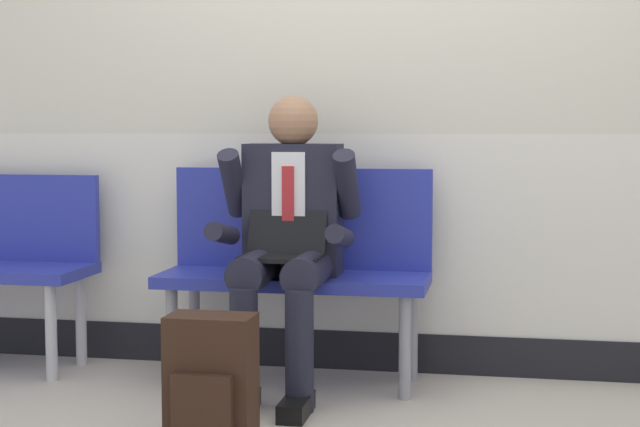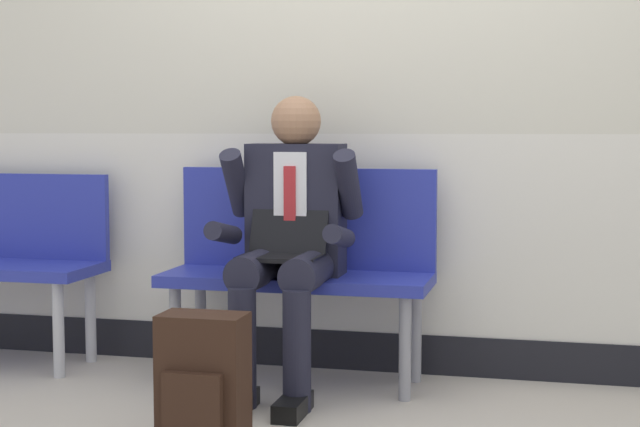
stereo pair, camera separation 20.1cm
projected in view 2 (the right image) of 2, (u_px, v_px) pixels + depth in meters
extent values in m
plane|color=#B2A899|center=(347.00, 413.00, 3.74)|extent=(18.00, 18.00, 0.00)
cube|color=silver|center=(382.00, 233.00, 4.39)|extent=(6.89, 0.12, 0.89)
cube|color=black|center=(381.00, 349.00, 4.44)|extent=(6.89, 0.14, 0.18)
cube|color=#28339E|center=(296.00, 280.00, 4.14)|extent=(1.14, 0.42, 0.05)
cube|color=#28339E|center=(307.00, 218.00, 4.29)|extent=(1.14, 0.04, 0.44)
cylinder|color=gray|center=(176.00, 336.00, 4.13)|extent=(0.05, 0.05, 0.42)
cylinder|color=gray|center=(201.00, 322.00, 4.42)|extent=(0.05, 0.05, 0.42)
cylinder|color=gray|center=(405.00, 348.00, 3.90)|extent=(0.05, 0.05, 0.42)
cylinder|color=gray|center=(416.00, 333.00, 4.19)|extent=(0.05, 0.05, 0.42)
cylinder|color=#B7B7BC|center=(58.00, 330.00, 4.26)|extent=(0.05, 0.05, 0.42)
cylinder|color=#B7B7BC|center=(90.00, 317.00, 4.55)|extent=(0.05, 0.05, 0.42)
cylinder|color=#1E1E2D|center=(257.00, 269.00, 3.96)|extent=(0.15, 0.40, 0.15)
cylinder|color=#1E1E2D|center=(242.00, 348.00, 3.80)|extent=(0.11, 0.11, 0.47)
cube|color=black|center=(238.00, 403.00, 3.76)|extent=(0.10, 0.26, 0.07)
cylinder|color=#1E1E2D|center=(309.00, 271.00, 3.90)|extent=(0.15, 0.40, 0.15)
cylinder|color=#1E1E2D|center=(297.00, 351.00, 3.74)|extent=(0.11, 0.11, 0.47)
cube|color=black|center=(293.00, 407.00, 3.70)|extent=(0.10, 0.26, 0.07)
cube|color=#1E1E2D|center=(296.00, 209.00, 4.11)|extent=(0.40, 0.18, 0.55)
cube|color=silver|center=(290.00, 199.00, 4.02)|extent=(0.14, 0.01, 0.39)
cube|color=#B22328|center=(290.00, 206.00, 4.01)|extent=(0.05, 0.01, 0.33)
sphere|color=#9E7051|center=(296.00, 121.00, 4.08)|extent=(0.21, 0.21, 0.21)
cylinder|color=#1E1E2D|center=(237.00, 183.00, 4.09)|extent=(0.09, 0.25, 0.30)
cylinder|color=#1E1E2D|center=(223.00, 233.00, 3.94)|extent=(0.08, 0.27, 0.12)
cylinder|color=#1E1E2D|center=(348.00, 185.00, 3.98)|extent=(0.09, 0.25, 0.30)
cylinder|color=#1E1E2D|center=(339.00, 236.00, 3.83)|extent=(0.08, 0.27, 0.12)
cube|color=black|center=(281.00, 258.00, 3.90)|extent=(0.32, 0.22, 0.02)
cube|color=black|center=(289.00, 227.00, 4.01)|extent=(0.32, 0.08, 0.21)
cube|color=#331E14|center=(203.00, 379.00, 3.37)|extent=(0.30, 0.17, 0.45)
cube|color=#331E14|center=(192.00, 406.00, 3.27)|extent=(0.21, 0.04, 0.23)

